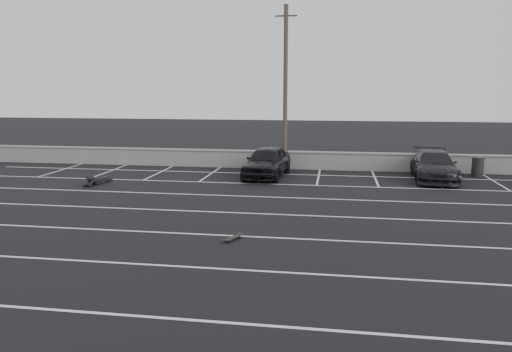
% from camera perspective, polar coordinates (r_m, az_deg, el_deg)
% --- Properties ---
extents(ground, '(120.00, 120.00, 0.00)m').
position_cam_1_polar(ground, '(16.12, 2.13, -7.07)').
color(ground, black).
rests_on(ground, ground).
extents(seawall, '(50.00, 0.45, 1.06)m').
position_cam_1_polar(seawall, '(29.65, 5.41, 1.84)').
color(seawall, gray).
rests_on(seawall, ground).
extents(stall_lines, '(36.00, 20.05, 0.01)m').
position_cam_1_polar(stall_lines, '(20.36, 3.40, -3.44)').
color(stall_lines, silver).
rests_on(stall_lines, ground).
extents(car_left, '(2.42, 5.03, 1.66)m').
position_cam_1_polar(car_left, '(26.87, 1.26, 1.64)').
color(car_left, black).
rests_on(car_left, ground).
extents(car_right, '(2.40, 5.27, 1.50)m').
position_cam_1_polar(car_right, '(27.59, 19.68, 1.11)').
color(car_right, black).
rests_on(car_right, ground).
extents(utility_pole, '(1.24, 0.25, 9.29)m').
position_cam_1_polar(utility_pole, '(28.64, 3.38, 9.92)').
color(utility_pole, '#4C4238').
rests_on(utility_pole, ground).
extents(trash_bin, '(0.92, 0.92, 1.06)m').
position_cam_1_polar(trash_bin, '(29.47, 24.01, 0.95)').
color(trash_bin, '#232325').
rests_on(trash_bin, ground).
extents(person, '(1.31, 2.60, 0.49)m').
position_cam_1_polar(person, '(26.43, -17.38, -0.23)').
color(person, black).
rests_on(person, ground).
extents(skateboard, '(0.50, 0.79, 0.09)m').
position_cam_1_polar(skateboard, '(15.86, -2.68, -7.08)').
color(skateboard, black).
rests_on(skateboard, ground).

